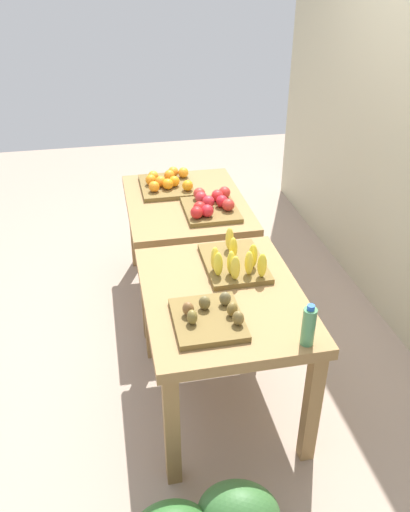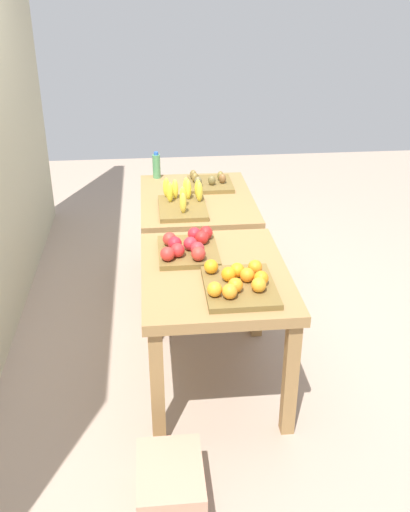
{
  "view_description": "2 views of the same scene",
  "coord_description": "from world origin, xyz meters",
  "views": [
    {
      "loc": [
        2.66,
        -0.52,
        2.27
      ],
      "look_at": [
        -0.09,
        0.04,
        0.58
      ],
      "focal_mm": 36.73,
      "sensor_mm": 36.0,
      "label": 1
    },
    {
      "loc": [
        -3.34,
        0.33,
        2.24
      ],
      "look_at": [
        -0.07,
        0.0,
        0.59
      ],
      "focal_mm": 40.79,
      "sensor_mm": 36.0,
      "label": 2
    }
  ],
  "objects": [
    {
      "name": "ground_plane",
      "position": [
        0.0,
        0.0,
        0.0
      ],
      "size": [
        8.0,
        8.0,
        0.0
      ],
      "primitive_type": "plane",
      "color": "gray"
    },
    {
      "name": "cardboard_produce_box",
      "position": [
        -1.44,
        0.3,
        0.12
      ],
      "size": [
        0.4,
        0.3,
        0.24
      ],
      "primitive_type": "cube",
      "color": "tan",
      "rests_on": "ground_plane"
    },
    {
      "name": "orange_bin",
      "position": [
        -0.79,
        -0.1,
        0.79
      ],
      "size": [
        0.44,
        0.37,
        0.11
      ],
      "color": "brown",
      "rests_on": "display_table_left"
    },
    {
      "name": "banana_crate",
      "position": [
        0.36,
        0.11,
        0.8
      ],
      "size": [
        0.44,
        0.32,
        0.17
      ],
      "color": "brown",
      "rests_on": "display_table_right"
    },
    {
      "name": "kiwi_bin",
      "position": [
        0.78,
        -0.12,
        0.78
      ],
      "size": [
        0.36,
        0.32,
        0.1
      ],
      "color": "brown",
      "rests_on": "display_table_right"
    },
    {
      "name": "display_table_left",
      "position": [
        -0.56,
        0.0,
        0.64
      ],
      "size": [
        1.04,
        0.8,
        0.75
      ],
      "color": "olive",
      "rests_on": "ground_plane"
    },
    {
      "name": "water_bottle",
      "position": [
        1.01,
        0.27,
        0.85
      ],
      "size": [
        0.06,
        0.06,
        0.21
      ],
      "color": "#4C8C59",
      "rests_on": "display_table_right"
    },
    {
      "name": "apple_bin",
      "position": [
        -0.35,
        0.13,
        0.8
      ],
      "size": [
        0.4,
        0.35,
        0.11
      ],
      "color": "brown",
      "rests_on": "display_table_left"
    },
    {
      "name": "display_table_right",
      "position": [
        0.56,
        0.0,
        0.64
      ],
      "size": [
        1.04,
        0.8,
        0.75
      ],
      "color": "olive",
      "rests_on": "ground_plane"
    }
  ]
}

